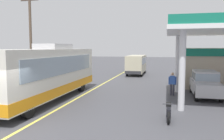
# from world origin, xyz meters

# --- Properties ---
(ground) EXTENTS (120.00, 120.00, 0.00)m
(ground) POSITION_xyz_m (0.00, 20.00, 0.00)
(ground) COLOR #424247
(lane_divider_stripe) EXTENTS (0.16, 50.00, 0.01)m
(lane_divider_stripe) POSITION_xyz_m (0.00, 15.00, 0.00)
(lane_divider_stripe) COLOR #D8CC4C
(lane_divider_stripe) RESTS_ON ground
(coach_bus_main) EXTENTS (2.60, 11.04, 3.69)m
(coach_bus_main) POSITION_xyz_m (-1.73, 5.21, 1.72)
(coach_bus_main) COLOR silver
(coach_bus_main) RESTS_ON ground
(car_at_pump) EXTENTS (1.70, 4.20, 1.82)m
(car_at_pump) POSITION_xyz_m (8.51, 8.68, 1.01)
(car_at_pump) COLOR #B2B2B7
(car_at_pump) RESTS_ON ground
(minibus_opposing_lane) EXTENTS (2.04, 6.13, 2.44)m
(minibus_opposing_lane) POSITION_xyz_m (2.05, 21.24, 1.47)
(minibus_opposing_lane) COLOR #BFB799
(minibus_opposing_lane) RESTS_ON ground
(motorcycle_parked_forecourt) EXTENTS (0.55, 1.80, 0.92)m
(motorcycle_parked_forecourt) POSITION_xyz_m (6.01, 2.63, 0.44)
(motorcycle_parked_forecourt) COLOR black
(motorcycle_parked_forecourt) RESTS_ON ground
(pedestrian_near_pump) EXTENTS (0.55, 0.22, 1.66)m
(pedestrian_near_pump) POSITION_xyz_m (6.30, 8.57, 0.93)
(pedestrian_near_pump) COLOR #33333F
(pedestrian_near_pump) RESTS_ON ground
(utility_pole_roadside) EXTENTS (1.80, 0.24, 8.45)m
(utility_pole_roadside) POSITION_xyz_m (-6.71, 11.24, 4.41)
(utility_pole_roadside) COLOR brown
(utility_pole_roadside) RESTS_ON ground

